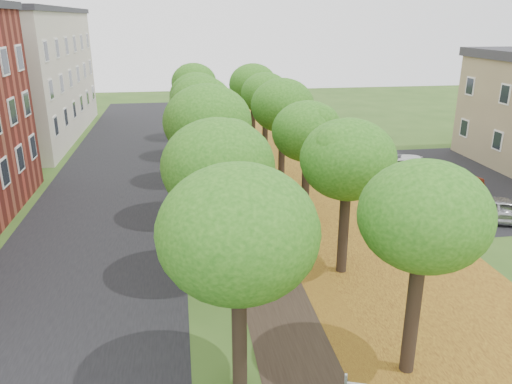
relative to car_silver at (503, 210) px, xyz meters
name	(u,v)px	position (x,y,z in m)	size (l,w,h in m)	color
ground	(318,379)	(-11.94, -9.58, -0.65)	(120.00, 120.00, 0.00)	#2D4C19
street_asphalt	(109,205)	(-19.44, 5.42, -0.65)	(8.00, 70.00, 0.01)	black
footpath	(246,198)	(-11.94, 5.42, -0.65)	(3.20, 70.00, 0.01)	black
leaf_verge	(332,194)	(-6.94, 5.42, -0.65)	(7.50, 70.00, 0.01)	#A87B1F
parking_lot	(460,181)	(1.56, 6.42, -0.65)	(9.00, 16.00, 0.01)	black
tree_row_west	(204,118)	(-14.14, 5.42, 3.92)	(3.78, 33.78, 6.21)	black
tree_row_east	(294,116)	(-9.34, 5.42, 3.92)	(3.78, 33.78, 6.21)	black
building_cream	(10,75)	(-28.94, 23.42, 4.55)	(10.30, 20.30, 10.40)	beige
car_silver	(503,210)	(0.00, 0.00, 0.00)	(1.54, 3.84, 1.31)	#9D9DA1
car_red	(445,182)	(-0.71, 4.32, 0.12)	(1.63, 4.67, 1.54)	maroon
car_grey	(416,168)	(-0.94, 7.50, 0.04)	(1.95, 4.79, 1.39)	#303035
car_white	(416,168)	(-0.94, 7.44, 0.06)	(2.36, 5.12, 1.42)	silver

